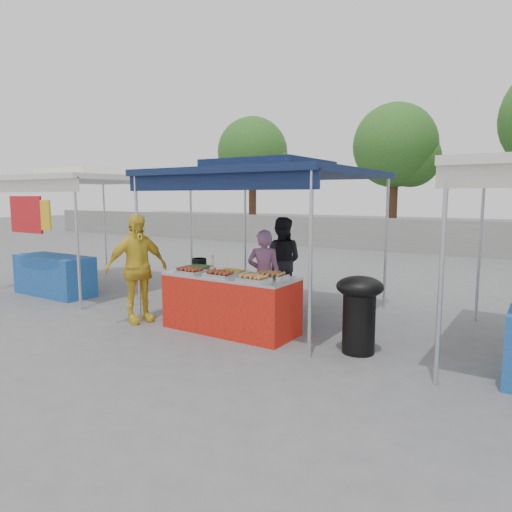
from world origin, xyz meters
The scene contains 22 objects.
ground_plane centered at (0.00, 0.00, 0.00)m, with size 80.00×80.00×0.00m, color #5F5F62.
back_wall centered at (0.00, 11.00, 0.60)m, with size 40.00×0.25×1.20m, color gray.
main_canopy centered at (0.00, 0.97, 2.37)m, with size 3.20×3.20×2.57m.
neighbor_stall_left centered at (-4.50, 0.57, 1.60)m, with size 3.20×3.20×2.57m.
tree_0 centered at (-8.13, 13.12, 3.92)m, with size 3.41×3.34×5.73m.
tree_1 centered at (-1.28, 12.85, 3.83)m, with size 3.35×3.26×5.60m.
vendor_table centered at (0.00, -0.10, 0.43)m, with size 2.00×0.80×0.85m.
food_tray_fl centered at (-0.58, -0.34, 0.88)m, with size 0.42×0.30×0.07m.
food_tray_fm centered at (-0.02, -0.33, 0.88)m, with size 0.42×0.30×0.07m.
food_tray_fr centered at (0.57, -0.34, 0.88)m, with size 0.42×0.30×0.07m.
food_tray_bl centered at (-0.64, -0.03, 0.88)m, with size 0.42×0.30×0.07m.
food_tray_bm centered at (-0.01, -0.03, 0.88)m, with size 0.42×0.30×0.07m.
food_tray_br centered at (0.65, 0.00, 0.88)m, with size 0.42×0.30×0.07m.
cooking_pot centered at (-0.87, 0.23, 0.92)m, with size 0.24×0.24×0.14m, color black.
skewer_cup centered at (-0.22, -0.23, 0.91)m, with size 0.09×0.09×0.11m, color silver.
wok_burner centered at (1.94, 0.01, 0.59)m, with size 0.60×0.60×1.00m.
crate_left centered at (-0.29, 0.52, 0.15)m, with size 0.49×0.35×0.30m, color #153AAC.
crate_right centered at (0.36, 0.66, 0.14)m, with size 0.45×0.32×0.27m, color #153AAC.
crate_stacked centered at (0.36, 0.66, 0.40)m, with size 0.42×0.29×0.25m, color #153AAC.
vendor_woman centered at (0.13, 0.63, 0.74)m, with size 0.54×0.35×1.48m, color #915C86.
helper_man centered at (-0.20, 1.75, 0.81)m, with size 0.79×0.61×1.62m, color black.
customer_person centered at (-1.54, -0.49, 0.86)m, with size 1.01×0.42×1.73m, color yellow.
Camera 1 is at (3.91, -5.45, 2.00)m, focal length 32.00 mm.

